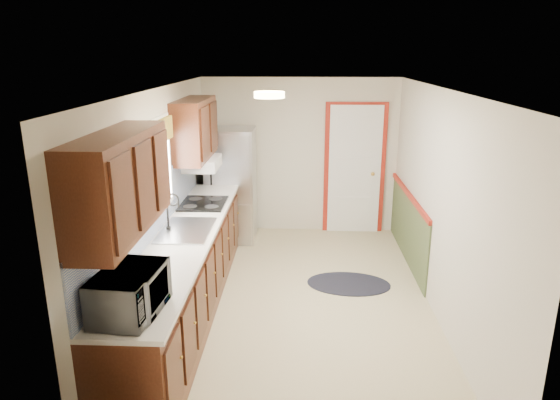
{
  "coord_description": "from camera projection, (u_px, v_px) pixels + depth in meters",
  "views": [
    {
      "loc": [
        0.01,
        -5.13,
        2.76
      ],
      "look_at": [
        -0.22,
        0.28,
        1.15
      ],
      "focal_mm": 32.0,
      "sensor_mm": 36.0,
      "label": 1
    }
  ],
  "objects": [
    {
      "name": "rug",
      "position": [
        349.0,
        284.0,
        6.17
      ],
      "size": [
        1.08,
        0.74,
        0.01
      ],
      "primitive_type": "ellipsoid",
      "rotation": [
        0.0,
        0.0,
        -0.08
      ],
      "color": "black",
      "rests_on": "ground"
    },
    {
      "name": "kitchen_run",
      "position": [
        181.0,
        245.0,
        5.24
      ],
      "size": [
        0.63,
        4.0,
        2.2
      ],
      "color": "#3C190D",
      "rests_on": "ground"
    },
    {
      "name": "refrigerator",
      "position": [
        231.0,
        185.0,
        7.46
      ],
      "size": [
        0.71,
        0.71,
        1.69
      ],
      "rotation": [
        0.0,
        0.0,
        -0.0
      ],
      "color": "#B7B7BC",
      "rests_on": "ground"
    },
    {
      "name": "room_shell",
      "position": [
        299.0,
        203.0,
        5.36
      ],
      "size": [
        3.2,
        5.2,
        2.52
      ],
      "color": "tan",
      "rests_on": "ground"
    },
    {
      "name": "back_wall_trim",
      "position": [
        365.0,
        181.0,
        7.52
      ],
      "size": [
        1.12,
        2.3,
        2.08
      ],
      "color": "maroon",
      "rests_on": "ground"
    },
    {
      "name": "cooktop",
      "position": [
        203.0,
        203.0,
        6.2
      ],
      "size": [
        0.54,
        0.65,
        0.02
      ],
      "primitive_type": "cube",
      "color": "black",
      "rests_on": "kitchen_run"
    },
    {
      "name": "microwave",
      "position": [
        129.0,
        288.0,
        3.56
      ],
      "size": [
        0.39,
        0.63,
        0.41
      ],
      "primitive_type": "imported",
      "rotation": [
        0.0,
        0.0,
        1.48
      ],
      "color": "white",
      "rests_on": "kitchen_run"
    },
    {
      "name": "ceiling_fixture",
      "position": [
        269.0,
        95.0,
        4.85
      ],
      "size": [
        0.3,
        0.3,
        0.06
      ],
      "primitive_type": "cylinder",
      "color": "#FFD88C",
      "rests_on": "room_shell"
    }
  ]
}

